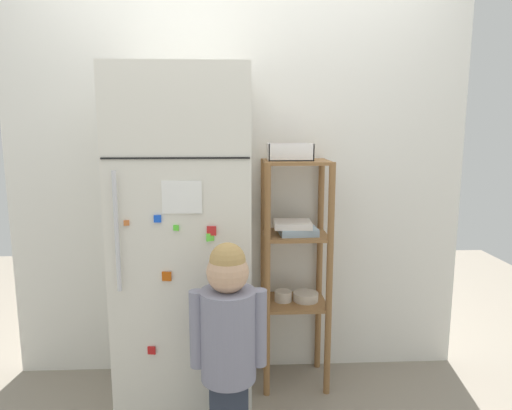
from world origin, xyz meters
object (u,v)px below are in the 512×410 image
Objects in this scene: refrigerator at (186,244)px; child_standing at (228,334)px; fruit_bin at (287,153)px; pantry_shelf_unit at (295,255)px.

child_standing is at bearing -66.39° from refrigerator.
refrigerator reaches higher than child_standing.
fruit_bin is at bearing 64.37° from child_standing.
fruit_bin reaches higher than pantry_shelf_unit.
refrigerator is at bearing 113.61° from child_standing.
fruit_bin is (0.32, 0.68, 0.73)m from child_standing.
fruit_bin is at bearing 16.74° from refrigerator.
refrigerator is 0.74m from fruit_bin.
child_standing is 1.05m from fruit_bin.
fruit_bin is (0.55, 0.16, 0.46)m from refrigerator.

